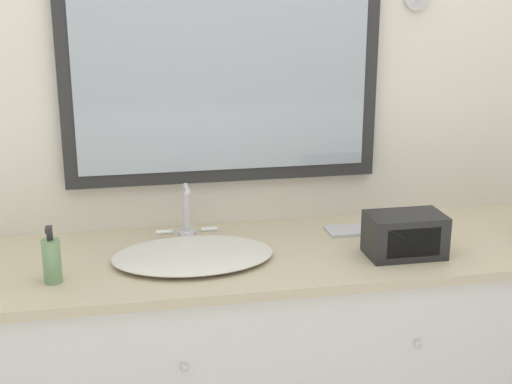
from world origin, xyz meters
name	(u,v)px	position (x,y,z in m)	size (l,w,h in m)	color
wall_back	(261,110)	(0.00, 0.66, 1.28)	(8.00, 0.18, 2.55)	silver
vanity_counter	(281,371)	(0.00, 0.33, 0.44)	(2.01, 0.61, 0.88)	silver
sink_basin	(193,253)	(-0.29, 0.31, 0.90)	(0.50, 0.39, 0.20)	silver
soap_bottle	(52,260)	(-0.70, 0.21, 0.95)	(0.05, 0.05, 0.17)	#709966
appliance_box	(405,235)	(0.37, 0.22, 0.95)	(0.24, 0.15, 0.14)	black
hand_towel_near_sink	(411,224)	(0.48, 0.45, 0.90)	(0.14, 0.14, 0.04)	#A8B7C6
metal_tray	(352,230)	(0.27, 0.46, 0.89)	(0.17, 0.11, 0.01)	silver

